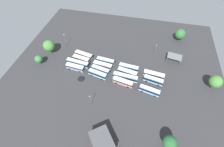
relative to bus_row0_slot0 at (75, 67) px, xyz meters
name	(u,v)px	position (x,y,z in m)	size (l,w,h in m)	color
ground_plane	(114,73)	(22.53, 2.09, -1.86)	(122.25, 122.25, 0.00)	#333335
bus_row0_slot0	(75,67)	(0.00, 0.00, 0.00)	(10.94, 3.58, 3.52)	silver
bus_row0_slot1	(78,63)	(0.19, 3.47, 0.00)	(14.12, 4.08, 3.52)	teal
bus_row0_slot2	(81,59)	(1.24, 7.14, 0.00)	(10.94, 4.35, 3.52)	silver
bus_row0_slot3	(84,55)	(1.56, 10.79, 0.00)	(11.63, 4.87, 3.52)	silver
bus_row1_slot0	(98,74)	(14.20, -2.11, 0.00)	(11.28, 4.83, 3.52)	teal
bus_row1_slot1	(101,70)	(14.92, 1.24, 0.00)	(11.23, 4.71, 3.52)	teal
bus_row1_slot2	(103,65)	(15.27, 5.03, 0.00)	(11.42, 3.88, 3.52)	silver
bus_row1_slot3	(106,61)	(16.00, 8.64, 0.00)	(11.16, 3.70, 3.52)	teal
bus_row2_slot0	(123,82)	(29.00, -4.36, 0.00)	(11.30, 4.59, 3.52)	silver
bus_row2_slot1	(125,77)	(29.65, -0.75, 0.00)	(14.09, 3.74, 3.52)	teal
bus_row2_slot2	(127,72)	(30.15, 2.93, 0.00)	(11.49, 4.52, 3.52)	silver
bus_row2_slot3	(129,68)	(30.36, 6.55, 0.00)	(11.75, 3.65, 3.52)	teal
bus_row3_slot0	(149,90)	(43.30, -6.72, 0.00)	(11.19, 4.79, 3.52)	teal
bus_row3_slot2	(153,80)	(44.79, 0.45, 0.00)	(11.07, 4.58, 3.52)	teal
bus_row3_slot3	(154,75)	(44.88, 4.40, 0.00)	(11.77, 3.90, 3.52)	silver
depot_building	(102,143)	(26.39, -37.54, 1.07)	(13.13, 13.68, 5.83)	#99422D
maintenance_shelter	(175,57)	(55.81, 19.31, 2.22)	(9.15, 6.76, 4.32)	slate
lamp_post_near_entrance	(90,100)	(16.04, -20.33, 2.49)	(0.56, 0.28, 7.87)	slate
lamp_post_mid_lot	(155,50)	(44.07, 21.15, 3.20)	(0.56, 0.28, 9.28)	slate
lamp_post_far_corner	(65,40)	(-13.21, 18.27, 3.27)	(0.56, 0.28, 9.41)	slate
tree_north_edge	(216,81)	(75.08, 3.17, 4.20)	(6.49, 6.49, 9.31)	brown
tree_south_edge	(170,142)	(52.47, -32.28, 3.79)	(5.70, 5.70, 8.51)	brown
tree_west_edge	(180,34)	(59.35, 40.50, 3.72)	(6.75, 6.75, 8.97)	brown
tree_northeast	(49,46)	(-19.86, 9.37, 4.57)	(6.89, 6.89, 9.89)	brown
tree_east_edge	(39,59)	(-21.95, -0.70, 2.48)	(4.41, 4.41, 6.56)	brown
puddle_near_shelter	(81,79)	(5.65, -5.92, -1.86)	(4.18, 4.18, 0.01)	black
puddle_front_lane	(90,68)	(7.89, 2.82, -1.86)	(2.05, 2.05, 0.01)	black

